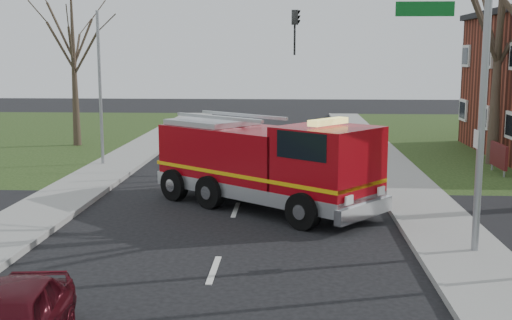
{
  "coord_description": "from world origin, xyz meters",
  "views": [
    {
      "loc": [
        1.81,
        -14.51,
        5.05
      ],
      "look_at": [
        0.78,
        4.07,
        2.0
      ],
      "focal_mm": 45.0,
      "sensor_mm": 36.0,
      "label": 1
    }
  ],
  "objects": [
    {
      "name": "ground",
      "position": [
        0.0,
        0.0,
        0.0
      ],
      "size": [
        120.0,
        120.0,
        0.0
      ],
      "primitive_type": "plane",
      "color": "black",
      "rests_on": "ground"
    },
    {
      "name": "sidewalk_right",
      "position": [
        6.2,
        0.0,
        0.07
      ],
      "size": [
        2.4,
        80.0,
        0.15
      ],
      "primitive_type": "cube",
      "color": "gray",
      "rests_on": "ground"
    },
    {
      "name": "health_center_sign",
      "position": [
        10.5,
        12.5,
        0.88
      ],
      "size": [
        0.12,
        2.0,
        1.4
      ],
      "color": "#4C1113",
      "rests_on": "ground"
    },
    {
      "name": "bare_tree_far",
      "position": [
        11.0,
        15.0,
        6.49
      ],
      "size": [
        5.25,
        5.25,
        10.5
      ],
      "color": "#3A2E22",
      "rests_on": "ground"
    },
    {
      "name": "bare_tree_left",
      "position": [
        -10.0,
        20.0,
        5.56
      ],
      "size": [
        4.5,
        4.5,
        9.0
      ],
      "color": "#3A2E22",
      "rests_on": "ground"
    },
    {
      "name": "traffic_signal_mast",
      "position": [
        5.21,
        1.5,
        4.71
      ],
      "size": [
        5.29,
        0.18,
        6.8
      ],
      "color": "gray",
      "rests_on": "ground"
    },
    {
      "name": "utility_pole_far",
      "position": [
        -6.8,
        14.0,
        3.5
      ],
      "size": [
        0.14,
        0.14,
        7.0
      ],
      "primitive_type": "cylinder",
      "color": "gray",
      "rests_on": "ground"
    },
    {
      "name": "fire_engine",
      "position": [
        1.01,
        6.36,
        1.43
      ],
      "size": [
        7.76,
        7.0,
        3.16
      ],
      "rotation": [
        0.0,
        0.0,
        0.89
      ],
      "color": "maroon",
      "rests_on": "ground"
    }
  ]
}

